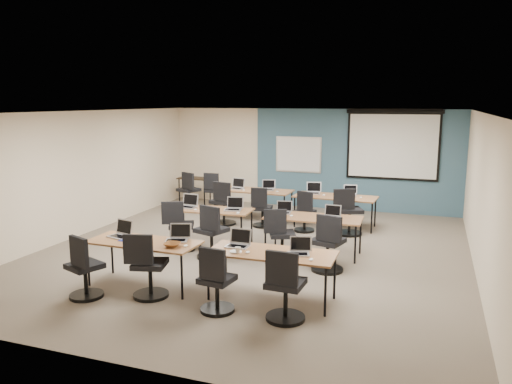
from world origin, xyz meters
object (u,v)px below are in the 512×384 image
at_px(task_chair_5, 211,236).
at_px(laptop_2, 239,242).
at_px(training_table_back_left, 254,192).
at_px(laptop_5, 234,207).
at_px(task_chair_1, 147,271).
at_px(laptop_11, 350,193).
at_px(training_table_front_right, 272,255).
at_px(utility_table, 195,181).
at_px(training_table_front_left, 144,244).
at_px(training_table_back_right, 335,198).
at_px(spare_chair_a, 214,194).
at_px(task_chair_0, 84,272).
at_px(task_chair_11, 348,215).
at_px(task_chair_6, 280,239).
at_px(task_chair_7, 328,248).
at_px(training_table_mid_right, 313,219).
at_px(task_chair_3, 285,291).
at_px(laptop_8, 237,186).
at_px(laptop_3, 299,250).
at_px(task_chair_9, 262,211).
at_px(laptop_10, 313,191).
at_px(laptop_1, 178,236).
at_px(laptop_9, 268,187).
at_px(projector_screen, 393,141).
at_px(task_chair_4, 180,230).
at_px(task_chair_10, 305,215).
at_px(laptop_4, 188,204).
at_px(laptop_6, 283,210).
at_px(whiteboard, 298,155).
at_px(task_chair_2, 216,285).
at_px(laptop_0, 121,233).
at_px(task_chair_8, 223,207).

bearing_deg(task_chair_5, laptop_2, -32.97).
relative_size(training_table_back_left, laptop_5, 5.53).
xyz_separation_m(task_chair_1, laptop_11, (2.11, 5.42, 0.37)).
distance_m(training_table_front_right, utility_table, 7.31).
distance_m(training_table_front_left, training_table_back_right, 5.23).
bearing_deg(training_table_back_right, spare_chair_a, 168.20).
height_order(training_table_front_right, task_chair_0, task_chair_0).
distance_m(training_table_front_left, task_chair_11, 4.88).
relative_size(task_chair_6, task_chair_7, 0.96).
relative_size(training_table_mid_right, laptop_2, 5.44).
xyz_separation_m(task_chair_3, laptop_8, (-2.86, 5.44, 0.37)).
bearing_deg(task_chair_0, task_chair_6, 71.19).
relative_size(training_table_back_left, utility_table, 2.06).
distance_m(laptop_3, utility_table, 7.52).
relative_size(task_chair_9, laptop_10, 2.73).
xyz_separation_m(laptop_1, laptop_11, (1.94, 4.76, -0.00)).
bearing_deg(laptop_9, task_chair_6, -85.13).
height_order(projector_screen, task_chair_6, projector_screen).
height_order(task_chair_4, task_chair_10, task_chair_4).
bearing_deg(task_chair_0, laptop_8, 108.74).
xyz_separation_m(laptop_4, laptop_6, (2.01, 0.13, -0.01)).
distance_m(whiteboard, laptop_8, 2.20).
bearing_deg(projector_screen, training_table_back_right, -119.42).
relative_size(laptop_1, laptop_3, 1.07).
height_order(laptop_1, laptop_10, laptop_10).
bearing_deg(task_chair_6, task_chair_4, 159.20).
bearing_deg(laptop_11, task_chair_2, -108.72).
bearing_deg(training_table_front_left, projector_screen, 64.97).
distance_m(laptop_11, spare_chair_a, 3.87).
bearing_deg(laptop_5, laptop_0, -124.29).
relative_size(whiteboard, utility_table, 1.41).
height_order(training_table_front_right, utility_table, utility_table).
bearing_deg(laptop_11, training_table_front_right, -103.39).
distance_m(task_chair_3, laptop_4, 4.28).
height_order(training_table_back_right, laptop_3, laptop_3).
height_order(laptop_6, task_chair_6, task_chair_6).
height_order(training_table_back_right, task_chair_11, task_chair_11).
bearing_deg(task_chair_8, whiteboard, 80.26).
relative_size(training_table_back_right, task_chair_4, 1.89).
bearing_deg(laptop_3, laptop_1, 162.35).
bearing_deg(laptop_8, training_table_front_right, -53.25).
relative_size(training_table_back_right, task_chair_9, 1.99).
relative_size(projector_screen, training_table_front_left, 1.34).
bearing_deg(training_table_back_left, laptop_8, 179.61).
bearing_deg(laptop_1, task_chair_1, -123.76).
bearing_deg(training_table_mid_right, task_chair_0, -131.33).
height_order(task_chair_1, laptop_8, task_chair_1).
height_order(laptop_9, utility_table, laptop_9).
distance_m(laptop_0, spare_chair_a, 5.63).
bearing_deg(whiteboard, task_chair_10, -71.88).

